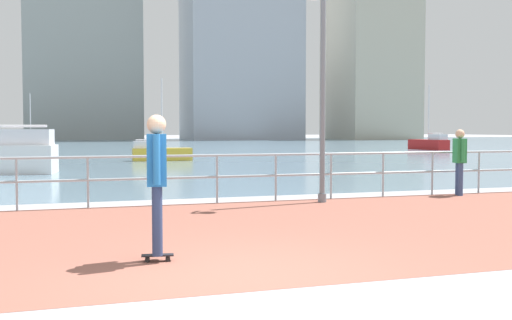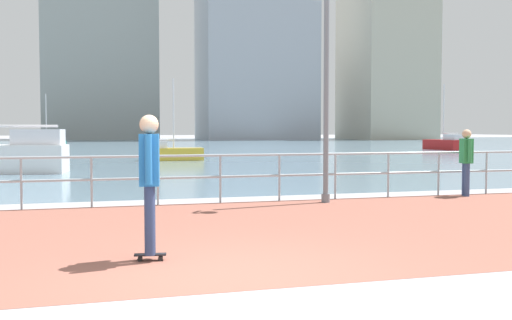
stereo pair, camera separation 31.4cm
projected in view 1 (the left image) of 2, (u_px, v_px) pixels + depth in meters
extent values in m
plane|color=#9E9EA3|center=(94.00, 151.00, 44.84)|extent=(220.00, 220.00, 0.00)
cube|color=#935647|center=(186.00, 233.00, 9.55)|extent=(28.00, 7.25, 0.01)
cube|color=slate|center=(89.00, 147.00, 55.88)|extent=(180.00, 88.00, 0.00)
cylinder|color=#9EADB7|center=(17.00, 184.00, 12.14)|extent=(0.05, 0.05, 1.07)
cylinder|color=#9EADB7|center=(88.00, 183.00, 12.56)|extent=(0.05, 0.05, 1.07)
cylinder|color=#9EADB7|center=(155.00, 181.00, 12.98)|extent=(0.05, 0.05, 1.07)
cylinder|color=#9EADB7|center=(217.00, 179.00, 13.40)|extent=(0.05, 0.05, 1.07)
cylinder|color=#9EADB7|center=(276.00, 178.00, 13.81)|extent=(0.05, 0.05, 1.07)
cylinder|color=#9EADB7|center=(331.00, 176.00, 14.23)|extent=(0.05, 0.05, 1.07)
cylinder|color=#9EADB7|center=(383.00, 175.00, 14.65)|extent=(0.05, 0.05, 1.07)
cylinder|color=#9EADB7|center=(432.00, 174.00, 15.07)|extent=(0.05, 0.05, 1.07)
cylinder|color=#9EADB7|center=(479.00, 172.00, 15.49)|extent=(0.05, 0.05, 1.07)
cylinder|color=#9EADB7|center=(154.00, 156.00, 12.95)|extent=(25.20, 0.06, 0.06)
cylinder|color=#9EADB7|center=(155.00, 178.00, 12.97)|extent=(25.20, 0.06, 0.06)
cylinder|color=slate|center=(322.00, 198.00, 13.54)|extent=(0.19, 0.19, 0.20)
cylinder|color=slate|center=(323.00, 97.00, 13.42)|extent=(0.12, 0.12, 4.79)
cylinder|color=black|center=(168.00, 258.00, 7.55)|extent=(0.06, 0.04, 0.06)
cylinder|color=black|center=(168.00, 259.00, 7.48)|extent=(0.06, 0.04, 0.06)
cylinder|color=black|center=(147.00, 259.00, 7.51)|extent=(0.06, 0.04, 0.06)
cylinder|color=black|center=(147.00, 260.00, 7.44)|extent=(0.06, 0.04, 0.06)
cube|color=black|center=(158.00, 255.00, 7.49)|extent=(0.41, 0.17, 0.02)
cylinder|color=navy|center=(157.00, 219.00, 7.55)|extent=(0.15, 0.15, 0.87)
cylinder|color=navy|center=(157.00, 221.00, 7.39)|extent=(0.15, 0.15, 0.87)
cube|color=#236BB2|center=(157.00, 160.00, 7.43)|extent=(0.29, 0.37, 0.65)
cylinder|color=#236BB2|center=(157.00, 158.00, 7.66)|extent=(0.10, 0.10, 0.61)
cylinder|color=#236BB2|center=(157.00, 160.00, 7.20)|extent=(0.10, 0.10, 0.61)
sphere|color=#DBAD89|center=(156.00, 124.00, 7.41)|extent=(0.24, 0.24, 0.24)
cylinder|color=#384C7A|center=(458.00, 179.00, 14.99)|extent=(0.16, 0.16, 0.82)
cylinder|color=#384C7A|center=(460.00, 179.00, 14.83)|extent=(0.16, 0.16, 0.82)
cube|color=#2D8C4C|center=(460.00, 151.00, 14.87)|extent=(0.32, 0.39, 0.61)
cylinder|color=#2D8C4C|center=(456.00, 150.00, 15.10)|extent=(0.11, 0.11, 0.58)
cylinder|color=#2D8C4C|center=(463.00, 150.00, 14.64)|extent=(0.11, 0.11, 0.58)
sphere|color=#DBAD89|center=(460.00, 134.00, 14.85)|extent=(0.23, 0.23, 0.23)
cube|color=silver|center=(27.00, 137.00, 22.23)|extent=(1.93, 1.34, 0.59)
cylinder|color=silver|center=(16.00, 126.00, 22.15)|extent=(2.22, 0.45, 0.09)
cube|color=#B21E1E|center=(428.00, 145.00, 48.02)|extent=(1.57, 3.83, 0.80)
cube|color=silver|center=(438.00, 137.00, 46.97)|extent=(0.96, 1.42, 0.44)
cylinder|color=silver|center=(429.00, 112.00, 47.89)|extent=(0.09, 0.09, 4.43)
cylinder|color=silver|center=(435.00, 133.00, 47.23)|extent=(0.26, 1.67, 0.07)
cube|color=#197266|center=(31.00, 145.00, 49.22)|extent=(3.24, 2.73, 0.70)
cube|color=silver|center=(41.00, 138.00, 48.88)|extent=(1.37, 1.26, 0.39)
cylinder|color=silver|center=(30.00, 117.00, 49.10)|extent=(0.08, 0.08, 3.88)
cylinder|color=silver|center=(38.00, 135.00, 48.95)|extent=(1.23, 0.91, 0.06)
cube|color=gold|center=(162.00, 154.00, 31.25)|extent=(3.10, 1.06, 0.66)
cube|color=silver|center=(144.00, 145.00, 30.98)|extent=(1.13, 0.70, 0.37)
cylinder|color=silver|center=(162.00, 113.00, 31.14)|extent=(0.07, 0.07, 3.65)
cylinder|color=silver|center=(149.00, 140.00, 31.03)|extent=(1.38, 0.11, 0.06)
cube|color=#939993|center=(83.00, 38.00, 94.71)|extent=(16.97, 17.89, 32.26)
cube|color=#B2AD99|center=(370.00, 65.00, 95.03)|extent=(11.65, 13.16, 23.58)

